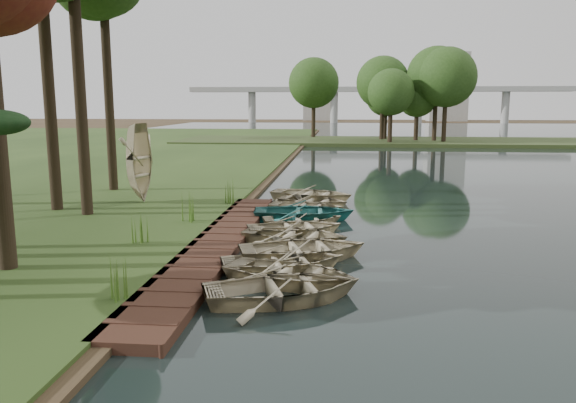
# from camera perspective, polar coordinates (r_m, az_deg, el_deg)

# --- Properties ---
(ground) EXTENTS (300.00, 300.00, 0.00)m
(ground) POSITION_cam_1_polar(r_m,az_deg,el_deg) (18.23, -2.24, -4.98)
(ground) COLOR #3D2F1D
(boardwalk) EXTENTS (1.60, 16.00, 0.30)m
(boardwalk) POSITION_cam_1_polar(r_m,az_deg,el_deg) (18.47, -7.18, -4.37)
(boardwalk) COLOR #361E15
(boardwalk) RESTS_ON ground
(peninsula) EXTENTS (50.00, 14.00, 0.45)m
(peninsula) POSITION_cam_1_polar(r_m,az_deg,el_deg) (67.82, 10.40, 6.00)
(peninsula) COLOR #303F1C
(peninsula) RESTS_ON ground
(far_trees) EXTENTS (45.60, 5.60, 8.80)m
(far_trees) POSITION_cam_1_polar(r_m,az_deg,el_deg) (67.50, 7.69, 11.32)
(far_trees) COLOR black
(far_trees) RESTS_ON peninsula
(bridge) EXTENTS (95.90, 4.00, 8.60)m
(bridge) POSITION_cam_1_polar(r_m,az_deg,el_deg) (137.82, 9.94, 10.79)
(bridge) COLOR #A5A5A0
(bridge) RESTS_ON ground
(building_a) EXTENTS (10.00, 8.00, 18.00)m
(building_a) POSITION_cam_1_polar(r_m,az_deg,el_deg) (159.89, 15.88, 11.11)
(building_a) COLOR #A5A5A0
(building_a) RESTS_ON ground
(building_b) EXTENTS (8.00, 8.00, 12.00)m
(building_b) POSITION_cam_1_polar(r_m,az_deg,el_deg) (162.62, 3.08, 10.39)
(building_b) COLOR #A5A5A0
(building_b) RESTS_ON ground
(rowboat_0) EXTENTS (4.51, 3.84, 0.79)m
(rowboat_0) POSITION_cam_1_polar(r_m,az_deg,el_deg) (13.45, -0.41, -8.46)
(rowboat_0) COLOR tan
(rowboat_0) RESTS_ON water
(rowboat_1) EXTENTS (4.27, 3.64, 0.75)m
(rowboat_1) POSITION_cam_1_polar(r_m,az_deg,el_deg) (14.64, 0.31, -7.00)
(rowboat_1) COLOR tan
(rowboat_1) RESTS_ON water
(rowboat_2) EXTENTS (4.07, 3.41, 0.72)m
(rowboat_2) POSITION_cam_1_polar(r_m,az_deg,el_deg) (15.78, -0.46, -5.79)
(rowboat_2) COLOR tan
(rowboat_2) RESTS_ON water
(rowboat_3) EXTENTS (4.53, 3.79, 0.80)m
(rowboat_3) POSITION_cam_1_polar(r_m,az_deg,el_deg) (16.95, 1.61, -4.55)
(rowboat_3) COLOR tan
(rowboat_3) RESTS_ON water
(rowboat_4) EXTENTS (4.08, 3.32, 0.74)m
(rowboat_4) POSITION_cam_1_polar(r_m,az_deg,el_deg) (18.76, 0.76, -3.22)
(rowboat_4) COLOR tan
(rowboat_4) RESTS_ON water
(rowboat_5) EXTENTS (3.99, 3.35, 0.71)m
(rowboat_5) POSITION_cam_1_polar(r_m,az_deg,el_deg) (20.01, 0.76, -2.44)
(rowboat_5) COLOR tan
(rowboat_5) RESTS_ON water
(rowboat_6) EXTENTS (3.60, 3.01, 0.64)m
(rowboat_6) POSITION_cam_1_polar(r_m,az_deg,el_deg) (21.60, 1.54, -1.60)
(rowboat_6) COLOR tan
(rowboat_6) RESTS_ON water
(rowboat_7) EXTENTS (4.23, 3.18, 0.83)m
(rowboat_7) POSITION_cam_1_polar(r_m,az_deg,el_deg) (22.50, 1.66, -0.89)
(rowboat_7) COLOR #286F6A
(rowboat_7) RESTS_ON water
(rowboat_8) EXTENTS (3.51, 2.76, 0.66)m
(rowboat_8) POSITION_cam_1_polar(r_m,az_deg,el_deg) (24.20, 1.82, -0.33)
(rowboat_8) COLOR tan
(rowboat_8) RESTS_ON water
(rowboat_9) EXTENTS (3.83, 3.23, 0.68)m
(rowboat_9) POSITION_cam_1_polar(r_m,az_deg,el_deg) (25.58, 2.57, 0.24)
(rowboat_9) COLOR tan
(rowboat_9) RESTS_ON water
(rowboat_10) EXTENTS (4.56, 3.76, 0.82)m
(rowboat_10) POSITION_cam_1_polar(r_m,az_deg,el_deg) (26.98, 2.42, 0.91)
(rowboat_10) COLOR tan
(rowboat_10) RESTS_ON water
(stored_rowboat) EXTENTS (3.91, 3.08, 0.73)m
(stored_rowboat) POSITION_cam_1_polar(r_m,az_deg,el_deg) (26.02, -14.61, 0.72)
(stored_rowboat) COLOR tan
(stored_rowboat) RESTS_ON bank
(reeds_0) EXTENTS (0.60, 0.60, 0.92)m
(reeds_0) POSITION_cam_1_polar(r_m,az_deg,el_deg) (13.39, -16.90, -7.59)
(reeds_0) COLOR #3F661E
(reeds_0) RESTS_ON bank
(reeds_1) EXTENTS (0.60, 0.60, 0.87)m
(reeds_1) POSITION_cam_1_polar(r_m,az_deg,el_deg) (18.43, -14.95, -2.79)
(reeds_1) COLOR #3F661E
(reeds_1) RESTS_ON bank
(reeds_2) EXTENTS (0.60, 0.60, 1.04)m
(reeds_2) POSITION_cam_1_polar(r_m,az_deg,el_deg) (21.39, -10.29, -0.65)
(reeds_2) COLOR #3F661E
(reeds_2) RESTS_ON bank
(reeds_3) EXTENTS (0.60, 0.60, 1.09)m
(reeds_3) POSITION_cam_1_polar(r_m,az_deg,el_deg) (25.05, -6.02, 1.06)
(reeds_3) COLOR #3F661E
(reeds_3) RESTS_ON bank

